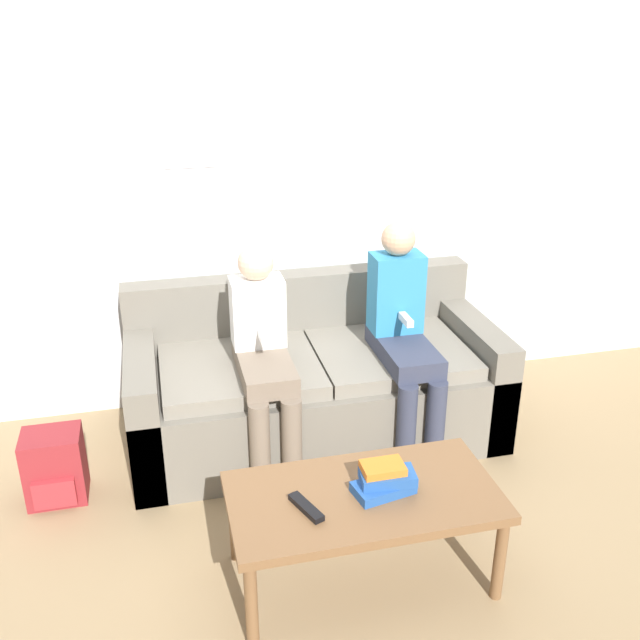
% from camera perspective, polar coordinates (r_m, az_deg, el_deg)
% --- Properties ---
extents(ground_plane, '(10.00, 10.00, 0.00)m').
position_cam_1_polar(ground_plane, '(3.28, 1.63, -13.53)').
color(ground_plane, '#937A56').
extents(wall_back, '(8.00, 0.07, 2.60)m').
position_cam_1_polar(wall_back, '(3.68, -2.40, 12.86)').
color(wall_back, silver).
rests_on(wall_back, ground_plane).
extents(couch, '(1.78, 0.81, 0.75)m').
position_cam_1_polar(couch, '(3.56, -0.51, -5.21)').
color(couch, '#6B665B').
rests_on(couch, ground_plane).
extents(coffee_table, '(0.98, 0.51, 0.38)m').
position_cam_1_polar(coffee_table, '(2.66, 3.50, -14.40)').
color(coffee_table, brown).
rests_on(coffee_table, ground_plane).
extents(person_left, '(0.24, 0.56, 1.03)m').
position_cam_1_polar(person_left, '(3.20, -4.56, -2.51)').
color(person_left, '#756656').
rests_on(person_left, ground_plane).
extents(person_right, '(0.24, 0.56, 1.09)m').
position_cam_1_polar(person_right, '(3.35, 6.69, -0.84)').
color(person_right, '#33384C').
rests_on(person_right, ground_plane).
extents(tv_remote, '(0.10, 0.17, 0.02)m').
position_cam_1_polar(tv_remote, '(2.55, -1.12, -14.76)').
color(tv_remote, black).
rests_on(tv_remote, coffee_table).
extents(book_stack, '(0.24, 0.16, 0.11)m').
position_cam_1_polar(book_stack, '(2.62, 5.20, -12.62)').
color(book_stack, '#23519E').
rests_on(book_stack, coffee_table).
extents(backpack, '(0.25, 0.23, 0.32)m').
position_cam_1_polar(backpack, '(3.36, -20.45, -10.97)').
color(backpack, maroon).
rests_on(backpack, ground_plane).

